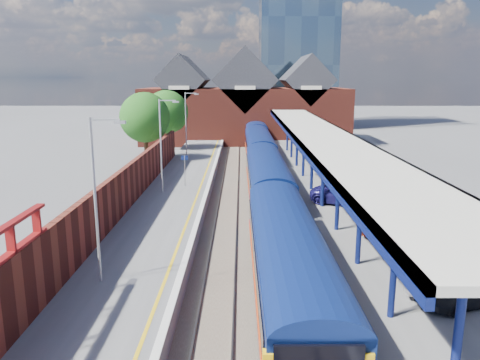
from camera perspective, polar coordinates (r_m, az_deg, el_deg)
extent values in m
plane|color=#5B5B5E|center=(43.70, 0.80, -0.23)|extent=(240.00, 240.00, 0.00)
cube|color=#473D33|center=(34.01, 0.96, -3.86)|extent=(6.00, 76.00, 0.06)
cube|color=slate|center=(34.03, -2.79, -3.70)|extent=(0.07, 76.00, 0.14)
cube|color=slate|center=(33.98, -0.35, -3.71)|extent=(0.07, 76.00, 0.14)
cube|color=slate|center=(34.00, 2.28, -3.71)|extent=(0.07, 76.00, 0.14)
cube|color=slate|center=(34.08, 4.70, -3.70)|extent=(0.07, 76.00, 0.14)
cube|color=#565659|center=(34.25, -8.29, -3.05)|extent=(5.00, 76.00, 1.00)
cube|color=#565659|center=(34.48, 11.00, -3.05)|extent=(6.00, 76.00, 1.00)
cube|color=silver|center=(33.85, -4.37, -2.22)|extent=(0.30, 76.00, 0.05)
cube|color=silver|center=(33.93, 6.30, -2.23)|extent=(0.30, 76.00, 0.05)
cube|color=yellow|center=(33.91, -5.39, -2.25)|extent=(0.14, 76.00, 0.01)
cube|color=#0C1C54|center=(20.18, 5.82, -9.93)|extent=(2.95, 16.03, 2.50)
cube|color=#0C1C54|center=(19.74, 5.90, -6.58)|extent=(2.95, 16.03, 0.60)
cube|color=#0C1C54|center=(36.05, 3.31, 0.13)|extent=(2.95, 16.03, 2.50)
cube|color=#0C1C54|center=(35.80, 3.33, 2.08)|extent=(2.95, 16.03, 0.60)
cube|color=#0C1C54|center=(52.37, 2.35, 3.99)|extent=(2.95, 16.03, 2.50)
cube|color=#0C1C54|center=(52.20, 2.36, 5.34)|extent=(2.95, 16.03, 0.60)
cube|color=#0C1C54|center=(68.83, 1.85, 6.00)|extent=(2.95, 16.03, 2.50)
cube|color=#0C1C54|center=(68.70, 1.86, 7.04)|extent=(2.95, 16.03, 0.60)
cube|color=black|center=(44.07, 0.90, 2.99)|extent=(0.04, 60.54, 0.70)
cube|color=red|center=(44.20, 0.88, 1.97)|extent=(0.03, 55.27, 0.30)
cube|color=#B7130C|center=(44.25, 0.87, 1.65)|extent=(0.03, 55.27, 0.30)
cube|color=black|center=(74.57, 1.72, 5.26)|extent=(2.00, 2.40, 0.60)
cylinder|color=#0E1853|center=(13.58, 25.00, -17.18)|extent=(0.24, 0.24, 4.20)
cylinder|color=#0E1853|center=(17.78, 18.30, -9.52)|extent=(0.24, 0.24, 4.20)
cylinder|color=#0E1853|center=(22.30, 14.39, -4.80)|extent=(0.24, 0.24, 4.20)
cylinder|color=#0E1853|center=(27.00, 11.85, -1.69)|extent=(0.24, 0.24, 4.20)
cylinder|color=#0E1853|center=(31.79, 10.08, 0.50)|extent=(0.24, 0.24, 4.20)
cylinder|color=#0E1853|center=(36.63, 8.77, 2.11)|extent=(0.24, 0.24, 4.20)
cylinder|color=#0E1853|center=(41.51, 7.77, 3.35)|extent=(0.24, 0.24, 4.20)
cylinder|color=#0E1853|center=(46.42, 6.97, 4.32)|extent=(0.24, 0.24, 4.20)
cylinder|color=#0E1853|center=(51.35, 6.33, 5.10)|extent=(0.24, 0.24, 4.20)
cylinder|color=#0E1853|center=(56.28, 5.80, 5.75)|extent=(0.24, 0.24, 4.20)
cube|color=beige|center=(35.40, 9.93, 5.40)|extent=(4.50, 52.00, 0.25)
cube|color=#0E1853|center=(35.12, 6.45, 5.21)|extent=(0.20, 52.00, 0.55)
cube|color=#0E1853|center=(35.84, 13.32, 5.10)|extent=(0.20, 52.00, 0.55)
cylinder|color=#A5A8AA|center=(20.24, -17.21, -2.60)|extent=(0.12, 0.12, 7.00)
cube|color=#A5A8AA|center=(19.50, -16.15, 7.07)|extent=(1.20, 0.08, 0.08)
cube|color=#A5A8AA|center=(19.35, -14.42, 6.84)|extent=(0.45, 0.18, 0.12)
cylinder|color=#A5A8AA|center=(35.53, -9.62, 4.05)|extent=(0.12, 0.12, 7.00)
cube|color=#A5A8AA|center=(35.11, -8.84, 9.56)|extent=(1.20, 0.08, 0.08)
cube|color=#A5A8AA|center=(35.03, -7.85, 9.42)|extent=(0.45, 0.18, 0.12)
cylinder|color=#A5A8AA|center=(51.26, -6.61, 6.66)|extent=(0.12, 0.12, 7.00)
cube|color=#A5A8AA|center=(50.97, -6.03, 10.47)|extent=(1.20, 0.08, 0.08)
cube|color=#A5A8AA|center=(50.91, -5.34, 10.37)|extent=(0.45, 0.18, 0.12)
cylinder|color=#A5A8AA|center=(37.64, -6.74, 1.13)|extent=(0.08, 0.08, 2.50)
cube|color=#0C194C|center=(37.45, -6.78, 2.71)|extent=(0.55, 0.06, 0.35)
cube|color=maroon|center=(28.63, -15.31, -2.51)|extent=(0.35, 50.00, 2.80)
cube|color=maroon|center=(17.34, -26.18, -6.53)|extent=(0.30, 0.12, 1.00)
cube|color=maroon|center=(19.06, -23.56, -4.64)|extent=(0.30, 0.12, 1.00)
cube|color=maroon|center=(70.87, 0.58, 7.90)|extent=(30.00, 12.00, 8.00)
cube|color=#232328|center=(71.17, -6.84, 12.03)|extent=(7.13, 12.00, 7.13)
cube|color=#232328|center=(70.65, 0.59, 12.11)|extent=(9.16, 12.00, 9.16)
cube|color=#232328|center=(71.28, 8.01, 11.99)|extent=(7.13, 12.00, 7.13)
cube|color=beige|center=(65.18, -7.46, 11.10)|extent=(2.80, 0.15, 0.50)
cube|color=beige|center=(64.61, 0.63, 11.20)|extent=(2.80, 0.15, 0.50)
cube|color=beige|center=(65.30, 8.70, 11.07)|extent=(2.80, 0.15, 0.50)
cube|color=#465E78|center=(93.82, 6.98, 18.70)|extent=(14.00, 14.00, 40.00)
cylinder|color=#382314|center=(50.25, -11.35, 3.51)|extent=(0.44, 0.44, 4.00)
sphere|color=#224C14|center=(49.84, -11.52, 7.49)|extent=(5.20, 5.20, 5.20)
sphere|color=#224C14|center=(49.26, -10.68, 6.65)|extent=(3.20, 3.20, 3.20)
cylinder|color=#382314|center=(57.86, -8.82, 4.75)|extent=(0.44, 0.44, 4.00)
sphere|color=#224C14|center=(57.51, -8.93, 8.21)|extent=(5.20, 5.20, 5.20)
sphere|color=#224C14|center=(56.95, -8.19, 7.49)|extent=(3.20, 3.20, 3.20)
imported|color=maroon|center=(27.11, 18.79, -5.02)|extent=(4.40, 1.91, 1.48)
imported|color=silver|center=(20.57, 25.52, -11.23)|extent=(4.63, 2.60, 1.45)
imported|color=black|center=(20.35, 25.72, -11.95)|extent=(4.31, 2.99, 1.16)
imported|color=navy|center=(32.93, 12.78, -1.78)|extent=(5.22, 4.02, 1.32)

